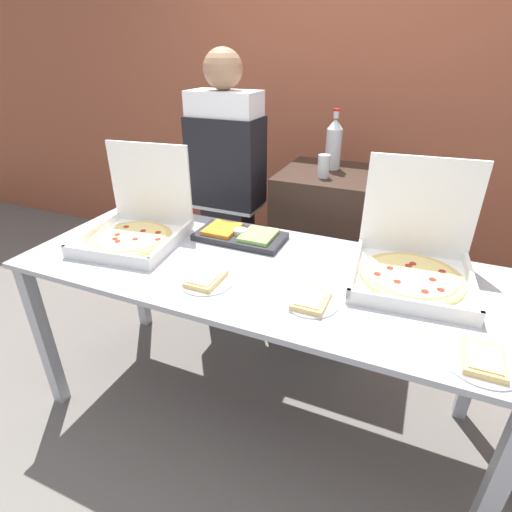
{
  "coord_description": "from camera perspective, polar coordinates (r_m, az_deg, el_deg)",
  "views": [
    {
      "loc": [
        0.6,
        -1.4,
        1.71
      ],
      "look_at": [
        0.0,
        0.0,
        0.91
      ],
      "focal_mm": 28.0,
      "sensor_mm": 36.0,
      "label": 1
    }
  ],
  "objects": [
    {
      "name": "soda_bottle",
      "position": [
        2.41,
        11.04,
        15.51
      ],
      "size": [
        0.09,
        0.09,
        0.34
      ],
      "color": "#B7BCC1",
      "rests_on": "sideboard_podium"
    },
    {
      "name": "pizza_box_near_right",
      "position": [
        1.75,
        21.54,
        -0.41
      ],
      "size": [
        0.5,
        0.51,
        0.46
      ],
      "rotation": [
        0.0,
        0.0,
        0.08
      ],
      "color": "white",
      "rests_on": "buffet_table"
    },
    {
      "name": "buffet_table",
      "position": [
        1.79,
        0.0,
        -4.38
      ],
      "size": [
        2.09,
        0.84,
        0.86
      ],
      "color": "#A8AAB2",
      "rests_on": "ground_plane"
    },
    {
      "name": "brick_wall_behind",
      "position": [
        3.17,
        13.16,
        21.48
      ],
      "size": [
        10.0,
        0.06,
        2.8
      ],
      "color": "#9E5138",
      "rests_on": "ground_plane"
    },
    {
      "name": "person_server_vest",
      "position": [
        2.47,
        -4.16,
        10.12
      ],
      "size": [
        0.42,
        0.24,
        1.71
      ],
      "rotation": [
        0.0,
        0.0,
        3.14
      ],
      "color": "black",
      "rests_on": "ground_plane"
    },
    {
      "name": "veggie_tray",
      "position": [
        1.98,
        -2.28,
        2.98
      ],
      "size": [
        0.44,
        0.22,
        0.05
      ],
      "color": "#28282D",
      "rests_on": "buffet_table"
    },
    {
      "name": "sideboard_podium",
      "position": [
        2.57,
        10.29,
        0.1
      ],
      "size": [
        0.62,
        0.57,
        1.07
      ],
      "color": "black",
      "rests_on": "ground_plane"
    },
    {
      "name": "paper_plate_front_center",
      "position": [
        1.63,
        -7.15,
        -3.35
      ],
      "size": [
        0.22,
        0.22,
        0.03
      ],
      "color": "white",
      "rests_on": "buffet_table"
    },
    {
      "name": "ground_plane",
      "position": [
        2.29,
        0.0,
        -20.62
      ],
      "size": [
        16.0,
        16.0,
        0.0
      ],
      "primitive_type": "plane",
      "color": "slate"
    },
    {
      "name": "paper_plate_front_left",
      "position": [
        1.51,
        7.89,
        -6.29
      ],
      "size": [
        0.2,
        0.2,
        0.03
      ],
      "color": "white",
      "rests_on": "buffet_table"
    },
    {
      "name": "soda_can_silver",
      "position": [
        2.25,
        9.64,
        12.56
      ],
      "size": [
        0.07,
        0.07,
        0.12
      ],
      "color": "silver",
      "rests_on": "sideboard_podium"
    },
    {
      "name": "paper_plate_front_right",
      "position": [
        1.42,
        29.69,
        -12.78
      ],
      "size": [
        0.23,
        0.23,
        0.03
      ],
      "color": "white",
      "rests_on": "buffet_table"
    },
    {
      "name": "pizza_box_near_left",
      "position": [
        2.04,
        -16.69,
        4.33
      ],
      "size": [
        0.49,
        0.51,
        0.44
      ],
      "rotation": [
        0.0,
        0.0,
        0.12
      ],
      "color": "white",
      "rests_on": "buffet_table"
    }
  ]
}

